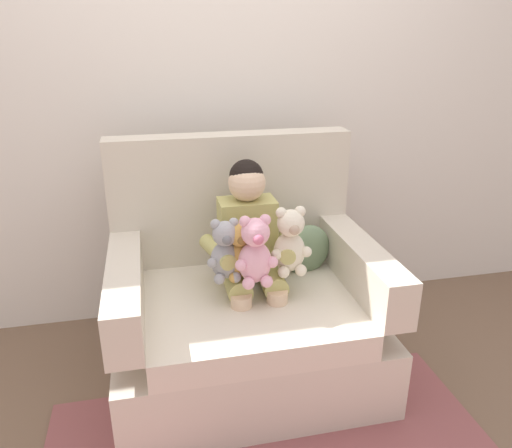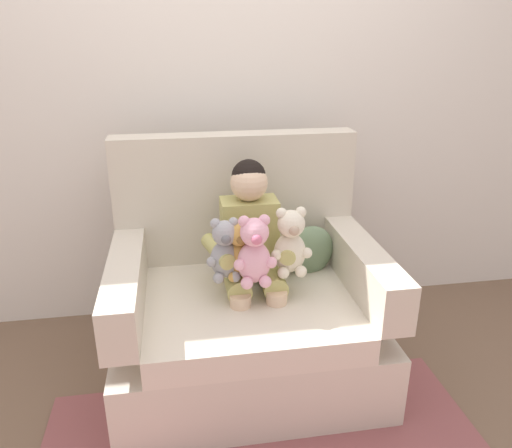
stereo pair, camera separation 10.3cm
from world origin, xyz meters
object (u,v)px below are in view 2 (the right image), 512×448
Objects in this scene: seated_child at (252,242)px; plush_grey at (225,251)px; plush_pink at (254,252)px; armchair at (245,307)px; throw_pillow at (309,251)px; plush_cream at (291,243)px; plush_honey at (240,251)px.

plush_grey is at bearing -138.80° from seated_child.
plush_pink is (-0.02, -0.20, 0.04)m from seated_child.
throw_pillow is at bearing 19.26° from armchair.
plush_cream is (0.15, -0.13, 0.04)m from seated_child.
plush_honey is 0.09m from plush_pink.
plush_grey is at bearing -156.59° from plush_cream.
plush_pink is (-0.17, -0.07, 0.00)m from plush_cream.
plush_grey is 1.07× the size of throw_pillow.
plush_pink reaches higher than plush_grey.
seated_child is at bearing 21.71° from plush_grey.
armchair is 3.87× the size of plush_pink.
throw_pillow is at bearing 64.13° from plush_pink.
plush_cream is 0.18m from plush_pink.
plush_honey is at bearing -148.53° from throw_pillow.
plush_cream is 1.00× the size of plush_pink.
seated_child is 2.68× the size of plush_cream.
plush_grey reaches higher than plush_honey.
plush_grey is at bearing 179.70° from plush_honey.
plush_honey reaches higher than throw_pillow.
plush_grey is 0.51m from throw_pillow.
plush_honey is at bearing -23.27° from plush_grey.
seated_child is 0.20m from plush_cream.
plush_cream is at bearing -30.09° from armchair.
seated_child is 3.17× the size of throw_pillow.
throw_pillow is at bearing 31.98° from plush_honey.
plush_pink is (0.02, -0.18, 0.37)m from armchair.
armchair is at bearing -152.24° from seated_child.
plush_cream is (0.29, 0.00, 0.01)m from plush_grey.
seated_child is 2.96× the size of plush_grey.
plush_pink is (0.12, -0.06, 0.01)m from plush_grey.
plush_honey is (-0.07, -0.13, 0.02)m from seated_child.
seated_child is 2.67× the size of plush_pink.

